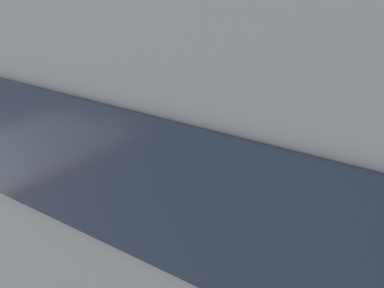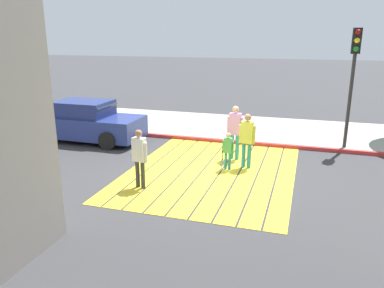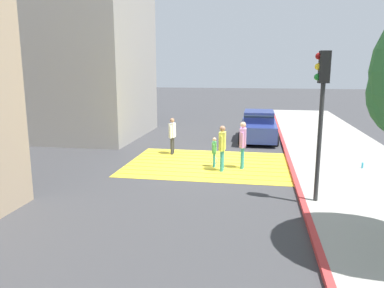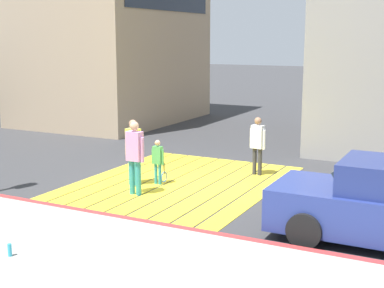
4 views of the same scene
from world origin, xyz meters
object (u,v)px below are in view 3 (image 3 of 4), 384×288
traffic_light_corner (322,97)px  water_bottle (362,165)px  pedestrian_child_with_racket (214,151)px  pedestrian_adult_side (172,133)px  car_parked_near_curb (259,127)px  pedestrian_adult_lead (222,145)px  pedestrian_adult_trailing (243,142)px

traffic_light_corner → water_bottle: size_ratio=19.27×
traffic_light_corner → pedestrian_child_with_racket: size_ratio=3.60×
traffic_light_corner → pedestrian_adult_side: 8.00m
car_parked_near_curb → pedestrian_adult_lead: bearing=78.3°
car_parked_near_curb → pedestrian_child_with_racket: bearing=74.2°
car_parked_near_curb → pedestrian_child_with_racket: car_parked_near_curb is taller
traffic_light_corner → pedestrian_adult_lead: (2.92, -3.08, -2.04)m
water_bottle → pedestrian_adult_trailing: 4.54m
car_parked_near_curb → pedestrian_adult_side: bearing=46.7°
pedestrian_child_with_racket → pedestrian_adult_lead: bearing=124.0°
car_parked_near_curb → pedestrian_child_with_racket: 6.20m
water_bottle → pedestrian_adult_side: (7.64, -1.60, 0.72)m
water_bottle → pedestrian_child_with_racket: size_ratio=0.19×
car_parked_near_curb → pedestrian_adult_trailing: (0.61, 5.97, 0.32)m
pedestrian_adult_trailing → pedestrian_child_with_racket: 1.16m
pedestrian_child_with_racket → car_parked_near_curb: bearing=-105.8°
car_parked_near_curb → water_bottle: car_parked_near_curb is taller
traffic_light_corner → pedestrian_adult_side: traffic_light_corner is taller
water_bottle → pedestrian_adult_trailing: bearing=4.5°
water_bottle → car_parked_near_curb: bearing=-55.6°
car_parked_near_curb → pedestrian_adult_side: size_ratio=2.64×
car_parked_near_curb → pedestrian_adult_lead: pedestrian_adult_lead is taller
car_parked_near_curb → pedestrian_adult_trailing: size_ratio=2.38×
pedestrian_adult_side → water_bottle: bearing=168.2°
water_bottle → pedestrian_child_with_racket: (5.54, 0.35, 0.42)m
pedestrian_adult_lead → pedestrian_adult_side: (2.46, -2.47, -0.05)m
car_parked_near_curb → pedestrian_adult_side: 5.54m
pedestrian_adult_lead → pedestrian_adult_side: 3.48m
traffic_light_corner → pedestrian_adult_lead: traffic_light_corner is taller
traffic_light_corner → pedestrian_child_with_racket: (3.27, -3.60, -2.38)m
pedestrian_adult_side → pedestrian_adult_lead: bearing=134.9°
pedestrian_adult_side → pedestrian_adult_trailing: bearing=148.6°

